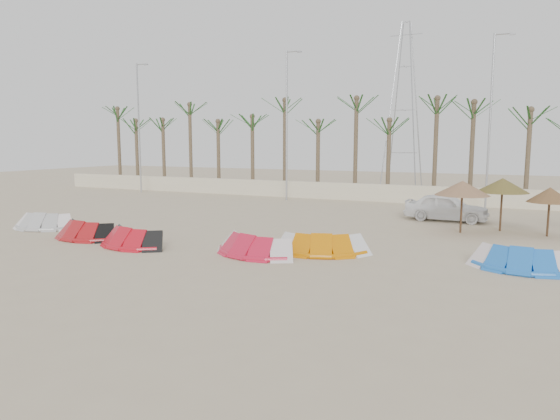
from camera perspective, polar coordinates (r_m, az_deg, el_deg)
The scene contains 17 objects.
ground at distance 17.72m, azimuth -8.31°, elevation -6.54°, with size 120.00×120.00×0.00m, color tan.
boundary_wall at distance 37.71m, azimuth 10.36°, elevation 1.97°, with size 60.00×0.30×1.30m, color beige.
palm_line at distance 38.89m, azimuth 12.11°, elevation 10.65°, with size 52.00×4.00×7.70m.
lamp_a at distance 45.25m, azimuth -15.79°, elevation 9.24°, with size 1.25×0.14×11.00m.
lamp_b at distance 37.66m, azimuth 0.82°, elevation 9.89°, with size 1.25×0.14×11.00m.
lamp_c at distance 34.37m, azimuth 22.94°, elevation 9.50°, with size 1.25×0.14×11.00m.
pylon at distance 43.37m, azimuth 13.65°, elevation 1.75°, with size 3.00×3.00×14.00m, color #A5A8AD, non-canonical shape.
kite_grey at distance 27.97m, azimuth -25.04°, elevation -1.07°, with size 3.38×2.18×0.90m.
kite_red_left at distance 24.49m, azimuth -20.98°, elevation -2.01°, with size 3.54×1.79×0.90m.
kite_red_mid at distance 22.04m, azimuth -16.16°, elevation -2.83°, with size 3.65×2.05×0.90m.
kite_red_right at distance 19.64m, azimuth -2.69°, elevation -3.79°, with size 3.92×2.34×0.90m.
kite_orange at distance 19.90m, azimuth 5.12°, elevation -3.67°, with size 3.91×2.46×0.90m.
kite_blue at distance 19.22m, azimuth 25.88°, elevation -4.83°, with size 3.44×1.81×0.90m.
parasol_left at distance 25.45m, azimuth 20.13°, elevation 2.36°, with size 2.58×2.58×2.53m.
parasol_mid at distance 26.68m, azimuth 24.09°, elevation 2.59°, with size 2.48×2.48×2.62m.
parasol_right at distance 26.14m, azimuth 28.47°, elevation 1.52°, with size 2.01×2.01×2.30m.
car at distance 29.27m, azimuth 18.47°, elevation 0.30°, with size 1.80×4.48×1.53m, color white.
Camera 1 is at (9.50, -14.31, 4.33)m, focal length 32.00 mm.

